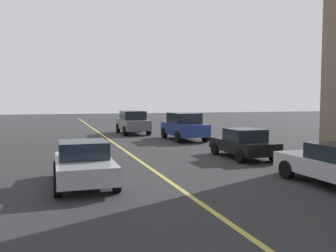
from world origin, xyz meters
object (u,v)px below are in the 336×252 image
at_px(car_silver_near, 84,163).
at_px(car_grey_mid, 133,122).
at_px(car_blue_trailing, 184,126).
at_px(car_black_far, 243,143).

bearing_deg(car_silver_near, car_grey_mid, -17.26).
relative_size(car_blue_trailing, car_black_far, 1.21).
bearing_deg(car_silver_near, car_black_far, -67.17).
height_order(car_black_far, car_grey_mid, car_grey_mid).
bearing_deg(car_blue_trailing, car_black_far, -180.00).
distance_m(car_blue_trailing, car_black_far, 8.16).
bearing_deg(car_black_far, car_silver_near, 112.83).
xyz_separation_m(car_blue_trailing, car_silver_near, (-11.38, 7.68, -0.27)).
relative_size(car_silver_near, car_grey_mid, 0.83).
relative_size(car_blue_trailing, car_grey_mid, 1.00).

